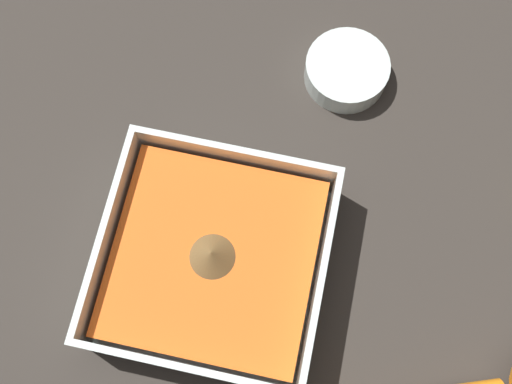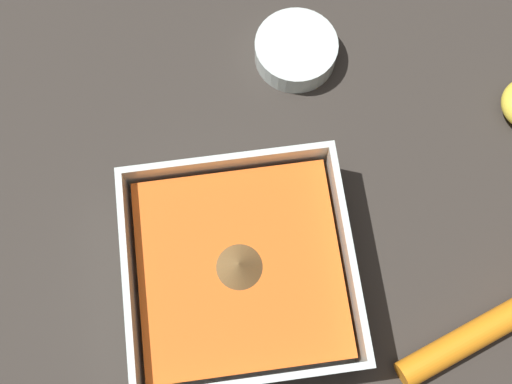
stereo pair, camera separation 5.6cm
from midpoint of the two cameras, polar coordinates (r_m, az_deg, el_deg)
ground_plane at (r=0.58m, az=-3.59°, el=-4.51°), size 4.00×4.00×0.00m
square_dish at (r=0.55m, az=-4.42°, el=-8.02°), size 0.20×0.20×0.07m
spice_bowl at (r=0.64m, az=1.30°, el=12.92°), size 0.09×0.09×0.03m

